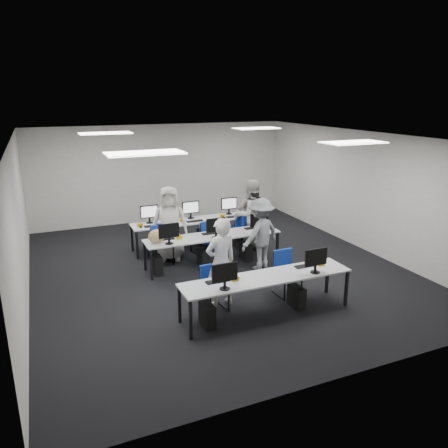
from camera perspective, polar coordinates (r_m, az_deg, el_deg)
name	(u,v)px	position (r m, az deg, el deg)	size (l,w,h in m)	color
room	(216,205)	(9.71, -1.04, 2.50)	(9.00, 9.02, 3.00)	black
ceiling_panels	(216,137)	(9.46, -1.09, 11.26)	(5.20, 4.60, 0.02)	white
desk_front	(267,279)	(7.91, 5.61, -7.18)	(3.20, 0.70, 0.73)	#AAACAE
desk_mid	(213,237)	(10.11, -1.44, -1.76)	(3.20, 0.70, 0.73)	#AAACAE
desk_back	(193,222)	(11.37, -4.06, 0.28)	(3.20, 0.70, 0.73)	#AAACAE
equipment_front	(257,298)	(7.95, 4.38, -9.59)	(2.51, 0.41, 1.19)	#0D27AF
equipment_mid	(206,252)	(10.14, -2.40, -3.65)	(2.91, 0.41, 1.19)	white
equipment_back	(200,233)	(11.54, -3.16, -1.13)	(2.91, 0.41, 1.19)	white
chair_0	(214,296)	(8.20, -1.30, -9.40)	(0.46, 0.49, 0.85)	navy
chair_1	(287,281)	(8.87, 8.21, -7.39)	(0.46, 0.49, 0.90)	navy
chair_2	(165,250)	(10.53, -7.66, -3.43)	(0.57, 0.60, 0.90)	navy
chair_3	(209,247)	(10.73, -1.96, -3.02)	(0.53, 0.55, 0.84)	navy
chair_4	(245,238)	(11.28, 2.82, -1.90)	(0.48, 0.52, 0.93)	navy
chair_5	(158,248)	(10.72, -8.57, -3.07)	(0.47, 0.51, 0.92)	navy
chair_6	(202,242)	(11.04, -2.84, -2.41)	(0.55, 0.57, 0.87)	navy
chair_7	(244,235)	(11.51, 2.59, -1.42)	(0.55, 0.59, 0.98)	navy
handbag	(157,236)	(9.65, -8.80, -1.58)	(0.38, 0.24, 0.31)	#A37D54
student_0	(221,262)	(8.13, -0.41, -5.05)	(0.63, 0.41, 1.72)	beige
student_1	(251,215)	(11.15, 3.53, 1.20)	(0.89, 0.69, 1.82)	beige
student_2	(170,224)	(10.50, -7.09, 0.06)	(0.88, 0.57, 1.80)	beige
student_3	(250,216)	(11.33, 3.39, 1.08)	(0.98, 0.41, 1.68)	beige
photographer	(260,234)	(9.92, 4.78, -1.29)	(1.07, 0.61, 1.66)	gray
dslr_camera	(255,194)	(9.80, 4.12, 3.87)	(0.14, 0.18, 0.10)	black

